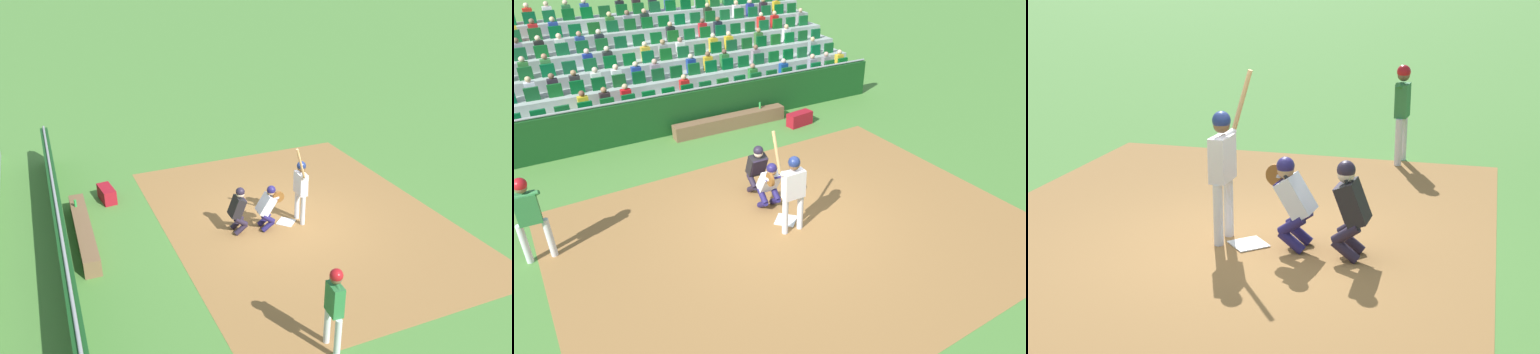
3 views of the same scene
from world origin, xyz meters
The scene contains 11 objects.
ground_plane centered at (0.00, 0.00, 0.00)m, with size 160.00×160.00×0.00m, color #4D8238.
infield_dirt_patch centered at (0.00, 0.50, 0.00)m, with size 9.79×7.40×0.01m, color olive.
home_plate_marker centered at (0.00, 0.00, 0.02)m, with size 0.44×0.44×0.02m, color white.
batter_at_plate centered at (0.08, 0.37, 1.12)m, with size 0.59×0.45×2.30m.
catcher_crouching centered at (0.08, -0.58, 0.70)m, with size 0.48×0.71×1.25m.
home_plate_umpire centered at (-0.04, -1.37, 0.71)m, with size 0.47×0.46×1.30m.
dugout_wall centered at (0.00, -5.77, 0.64)m, with size 13.92×0.24×1.33m.
dugout_bench centered at (-1.17, -5.22, 0.22)m, with size 3.75×0.40×0.44m, color brown.
water_bottle_on_bench centered at (-2.27, -5.29, 0.54)m, with size 0.07×0.07×0.20m, color green.
equipment_duffel_bag centered at (-3.21, -4.34, 0.22)m, with size 0.83×0.36×0.43m, color maroon.
on_deck_batter centered at (4.84, -1.31, 1.12)m, with size 0.59×0.25×1.83m.
Camera 1 is at (11.89, -5.75, 7.39)m, focal length 38.48 mm.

